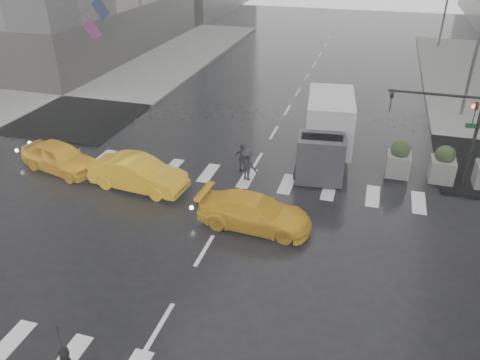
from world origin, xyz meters
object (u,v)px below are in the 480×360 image
(traffic_signal_pole, at_px, (454,122))
(box_truck, at_px, (327,130))
(taxi_mid, at_px, (138,174))
(taxi_front, at_px, (60,157))

(traffic_signal_pole, xyz_separation_m, box_truck, (-5.62, 1.00, -1.48))
(taxi_mid, xyz_separation_m, box_truck, (7.98, 5.35, 0.98))
(traffic_signal_pole, xyz_separation_m, taxi_front, (-18.21, -3.82, -2.48))
(taxi_mid, relative_size, box_truck, 0.76)
(traffic_signal_pole, relative_size, box_truck, 0.73)
(taxi_mid, bearing_deg, taxi_front, 88.58)
(taxi_mid, height_order, box_truck, box_truck)
(traffic_signal_pole, bearing_deg, box_truck, 169.89)
(box_truck, bearing_deg, taxi_front, -165.84)
(traffic_signal_pole, height_order, taxi_mid, traffic_signal_pole)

